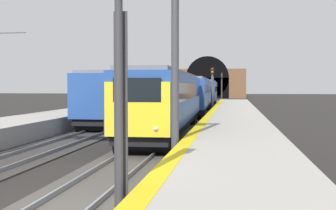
{
  "coord_description": "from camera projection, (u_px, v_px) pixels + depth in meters",
  "views": [
    {
      "loc": [
        -9.85,
        -4.05,
        3.04
      ],
      "look_at": [
        15.02,
        -0.3,
        1.94
      ],
      "focal_mm": 46.46,
      "sensor_mm": 36.0,
      "label": 1
    }
  ],
  "objects": [
    {
      "name": "train_adjacent_platform",
      "position": [
        168.0,
        91.0,
        57.98
      ],
      "size": [
        63.23,
        3.2,
        4.94
      ],
      "rotation": [
        0.0,
        0.0,
        -0.01
      ],
      "color": "#264C99",
      "rests_on": "ground_plane"
    },
    {
      "name": "track_main_line",
      "position": [
        63.0,
        210.0,
        10.46
      ],
      "size": [
        160.0,
        2.92,
        0.21
      ],
      "color": "#4C4742",
      "rests_on": "ground_plane"
    },
    {
      "name": "railway_signal_near",
      "position": [
        119.0,
        77.0,
        8.7
      ],
      "size": [
        0.39,
        0.38,
        5.53
      ],
      "rotation": [
        0.0,
        0.0,
        3.14
      ],
      "color": "#38383D",
      "rests_on": "ground_plane"
    },
    {
      "name": "railway_signal_far",
      "position": [
        222.0,
        84.0,
        85.13
      ],
      "size": [
        0.39,
        0.38,
        5.66
      ],
      "rotation": [
        0.0,
        0.0,
        3.14
      ],
      "color": "#38383D",
      "rests_on": "ground_plane"
    },
    {
      "name": "platform_right_edge_strip",
      "position": [
        160.0,
        172.0,
        10.07
      ],
      "size": [
        112.0,
        0.5,
        0.01
      ],
      "primitive_type": "cube",
      "color": "yellow",
      "rests_on": "platform_right"
    },
    {
      "name": "train_main_approaching",
      "position": [
        195.0,
        94.0,
        46.61
      ],
      "size": [
        59.26,
        3.22,
        3.9
      ],
      "rotation": [
        0.0,
        0.0,
        3.16
      ],
      "color": "#264C99",
      "rests_on": "ground_plane"
    },
    {
      "name": "tunnel_portal",
      "position": [
        208.0,
        83.0,
        107.83
      ],
      "size": [
        2.77,
        18.83,
        10.54
      ],
      "color": "brown",
      "rests_on": "ground_plane"
    },
    {
      "name": "railway_signal_mid",
      "position": [
        212.0,
        87.0,
        47.21
      ],
      "size": [
        0.39,
        0.38,
        5.06
      ],
      "rotation": [
        0.0,
        0.0,
        3.14
      ],
      "color": "#4C4C54",
      "rests_on": "ground_plane"
    },
    {
      "name": "platform_right",
      "position": [
        236.0,
        197.0,
        9.83
      ],
      "size": [
        112.0,
        3.97,
        1.03
      ],
      "primitive_type": "cube",
      "color": "#ADA89E",
      "rests_on": "ground_plane"
    },
    {
      "name": "overhead_signal_gantry",
      "position": [
        64.0,
        18.0,
        16.39
      ],
      "size": [
        0.7,
        8.76,
        7.42
      ],
      "color": "#3F3F47",
      "rests_on": "ground_plane"
    }
  ]
}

